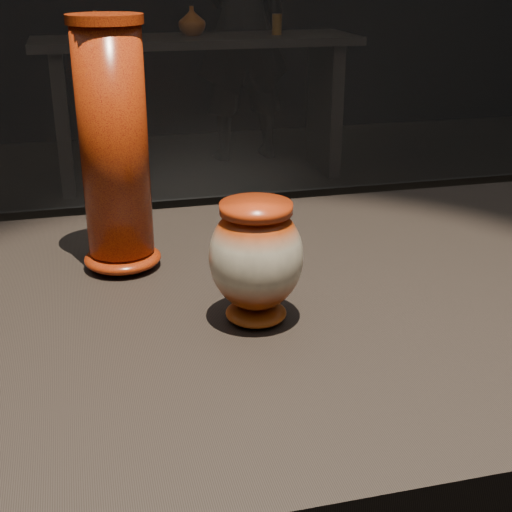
# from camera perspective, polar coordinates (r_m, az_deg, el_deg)

# --- Properties ---
(display_plinth) EXTENTS (2.00, 0.80, 0.90)m
(display_plinth) POSITION_cam_1_polar(r_m,az_deg,el_deg) (1.13, 6.49, -14.94)
(display_plinth) COLOR black
(display_plinth) RESTS_ON ground
(main_vase) EXTENTS (0.13, 0.13, 0.15)m
(main_vase) POSITION_cam_1_polar(r_m,az_deg,el_deg) (0.86, 0.00, -0.17)
(main_vase) COLOR maroon
(main_vase) RESTS_ON display_plinth
(tall_vase) EXTENTS (0.12, 0.12, 0.35)m
(tall_vase) POSITION_cam_1_polar(r_m,az_deg,el_deg) (1.01, -11.24, 8.10)
(tall_vase) COLOR #B53E0C
(tall_vase) RESTS_ON display_plinth
(back_shelf) EXTENTS (2.00, 0.60, 0.90)m
(back_shelf) POSITION_cam_1_polar(r_m,az_deg,el_deg) (4.64, -4.67, 13.86)
(back_shelf) COLOR black
(back_shelf) RESTS_ON ground
(back_vase_left) EXTENTS (0.21, 0.21, 0.16)m
(back_vase_left) POSITION_cam_1_polar(r_m,az_deg,el_deg) (4.54, -12.69, 17.61)
(back_vase_left) COLOR #9E6817
(back_vase_left) RESTS_ON back_shelf
(back_vase_mid) EXTENTS (0.23, 0.23, 0.17)m
(back_vase_mid) POSITION_cam_1_polar(r_m,az_deg,el_deg) (4.64, -5.15, 18.22)
(back_vase_mid) COLOR maroon
(back_vase_mid) RESTS_ON back_shelf
(back_vase_right) EXTENTS (0.06, 0.06, 0.13)m
(back_vase_right) POSITION_cam_1_polar(r_m,az_deg,el_deg) (4.69, 1.68, 18.03)
(back_vase_right) COLOR #9E6817
(back_vase_right) RESTS_ON back_shelf
(visitor) EXTENTS (0.72, 0.50, 1.86)m
(visitor) POSITION_cam_1_polar(r_m,az_deg,el_deg) (5.13, -1.14, 18.05)
(visitor) COLOR black
(visitor) RESTS_ON ground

